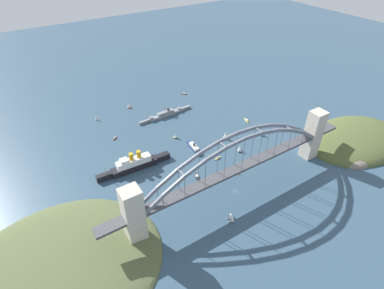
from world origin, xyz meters
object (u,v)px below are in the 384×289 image
(small_boat_2, at_px, (96,117))
(small_boat_10, at_px, (184,94))
(small_boat_8, at_px, (197,177))
(channel_marker_buoy, at_px, (239,173))
(small_boat_4, at_px, (240,149))
(small_boat_7, at_px, (262,133))
(harbor_arch_bridge, at_px, (238,167))
(small_boat_0, at_px, (115,138))
(small_boat_9, at_px, (175,135))
(small_boat_5, at_px, (247,120))
(small_boat_6, at_px, (226,135))
(ocean_liner, at_px, (134,164))
(seaplane_taxiing_near_bridge, at_px, (231,219))
(naval_cruiser, at_px, (166,114))
(small_boat_3, at_px, (218,158))
(small_boat_1, at_px, (129,106))
(harbor_ferry_steamer, at_px, (194,148))

(small_boat_2, distance_m, small_boat_10, 135.92)
(small_boat_8, distance_m, channel_marker_buoy, 44.17)
(small_boat_4, relative_size, small_boat_7, 1.08)
(harbor_arch_bridge, relative_size, small_boat_4, 30.18)
(small_boat_10, bearing_deg, channel_marker_buoy, -103.86)
(small_boat_0, distance_m, small_boat_9, 73.85)
(small_boat_2, height_order, channel_marker_buoy, small_boat_2)
(small_boat_5, xyz_separation_m, small_boat_6, (-48.56, -17.32, 4.69))
(ocean_liner, bearing_deg, small_boat_0, 88.04)
(small_boat_2, bearing_deg, seaplane_taxiing_near_bridge, -78.97)
(ocean_liner, relative_size, small_boat_10, 10.07)
(seaplane_taxiing_near_bridge, height_order, small_boat_7, small_boat_7)
(small_boat_5, distance_m, small_boat_8, 128.27)
(naval_cruiser, distance_m, small_boat_0, 79.58)
(naval_cruiser, bearing_deg, small_boat_4, -73.88)
(small_boat_10, bearing_deg, small_boat_6, -98.35)
(small_boat_3, bearing_deg, seaplane_taxiing_near_bridge, -118.92)
(small_boat_9, bearing_deg, channel_marker_buoy, -75.76)
(small_boat_1, xyz_separation_m, channel_marker_buoy, (41.34, -191.81, -2.28))
(naval_cruiser, bearing_deg, small_boat_10, 37.25)
(small_boat_3, distance_m, small_boat_4, 29.12)
(small_boat_1, xyz_separation_m, small_boat_6, (68.37, -133.78, 2.14))
(small_boat_1, bearing_deg, seaplane_taxiing_near_bridge, -91.02)
(small_boat_1, height_order, small_boat_5, small_boat_1)
(small_boat_3, relative_size, small_boat_7, 1.07)
(small_boat_8, xyz_separation_m, small_boat_9, (16.39, 72.84, 3.44))
(small_boat_5, distance_m, small_boat_9, 100.42)
(small_boat_9, bearing_deg, small_boat_1, 100.22)
(small_boat_2, distance_m, small_boat_6, 172.97)
(small_boat_0, bearing_deg, small_boat_7, -30.30)
(small_boat_4, relative_size, small_boat_8, 0.71)
(small_boat_10, bearing_deg, harbor_arch_bridge, -107.77)
(harbor_arch_bridge, distance_m, small_boat_2, 216.44)
(harbor_ferry_steamer, distance_m, small_boat_6, 43.65)
(harbor_ferry_steamer, bearing_deg, harbor_arch_bridge, -92.09)
(small_boat_5, distance_m, small_boat_6, 51.77)
(harbor_ferry_steamer, relative_size, small_boat_5, 2.44)
(small_boat_8, bearing_deg, small_boat_4, 8.75)
(small_boat_0, bearing_deg, small_boat_4, -42.25)
(harbor_ferry_steamer, bearing_deg, small_boat_2, 120.69)
(harbor_ferry_steamer, xyz_separation_m, small_boat_9, (-6.96, 31.22, 1.76))
(small_boat_0, distance_m, channel_marker_buoy, 156.57)
(small_boat_1, distance_m, small_boat_6, 150.25)
(harbor_arch_bridge, xyz_separation_m, channel_marker_buoy, (19.27, 17.52, -29.38))
(small_boat_0, xyz_separation_m, small_boat_4, (111.64, -101.41, 3.48))
(small_boat_7, height_order, channel_marker_buoy, small_boat_7)
(small_boat_3, xyz_separation_m, small_boat_8, (-36.42, -13.21, -0.04))
(harbor_ferry_steamer, distance_m, small_boat_3, 31.32)
(small_boat_6, height_order, small_boat_7, small_boat_6)
(small_boat_9, xyz_separation_m, channel_marker_buoy, (23.37, -92.08, -3.03))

